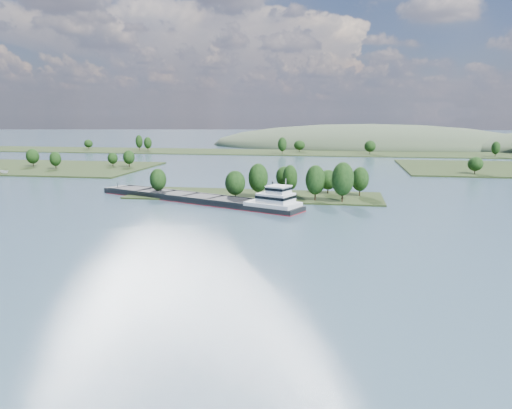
# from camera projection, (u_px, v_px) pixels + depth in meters

# --- Properties ---
(ground) EXTENTS (1800.00, 1800.00, 0.00)m
(ground) POSITION_uv_depth(u_px,v_px,m) (218.00, 231.00, 140.49)
(ground) COLOR #3B5666
(ground) RESTS_ON ground
(tree_island) EXTENTS (100.00, 32.20, 15.92)m
(tree_island) POSITION_uv_depth(u_px,v_px,m) (275.00, 186.00, 194.94)
(tree_island) COLOR black
(tree_island) RESTS_ON ground
(back_shoreline) EXTENTS (900.00, 60.00, 15.43)m
(back_shoreline) POSITION_uv_depth(u_px,v_px,m) (311.00, 152.00, 410.11)
(back_shoreline) COLOR black
(back_shoreline) RESTS_ON ground
(hill_west) EXTENTS (320.00, 160.00, 44.00)m
(hill_west) POSITION_uv_depth(u_px,v_px,m) (369.00, 146.00, 498.80)
(hill_west) COLOR #394731
(hill_west) RESTS_ON ground
(cargo_barge) EXTENTS (85.80, 44.58, 12.02)m
(cargo_barge) POSITION_uv_depth(u_px,v_px,m) (208.00, 199.00, 183.90)
(cargo_barge) COLOR black
(cargo_barge) RESTS_ON ground
(motorboat) EXTENTS (6.94, 4.67, 2.51)m
(motorboat) POSITION_uv_depth(u_px,v_px,m) (4.00, 172.00, 268.53)
(motorboat) COLOR silver
(motorboat) RESTS_ON ground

